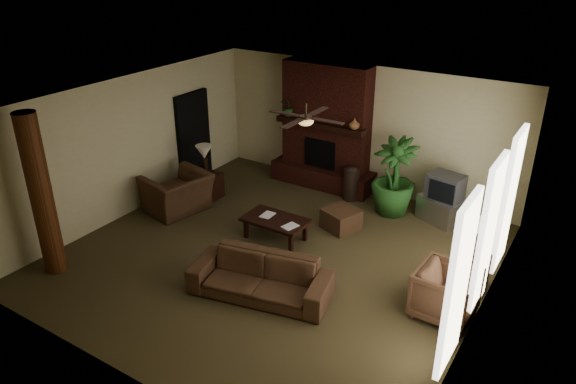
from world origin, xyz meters
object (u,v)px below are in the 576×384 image
Objects in this scene: floor_vase at (351,181)px; coffee_table at (275,221)px; sofa at (260,271)px; tv_stand at (440,210)px; side_table_left at (208,186)px; lamp_right at (475,231)px; ottoman at (341,219)px; armchair_right at (446,291)px; armchair_left at (177,187)px; lamp_left at (204,154)px; floor_plant at (393,192)px; side_table_right at (469,270)px; log_column at (41,196)px.

coffee_table is at bearing -100.41° from floor_vase.
sofa is 2.62× the size of tv_stand.
tv_stand is (1.61, 3.98, -0.19)m from sofa.
coffee_table is 2.18× the size of side_table_left.
ottoman is at bearing 167.45° from lamp_right.
armchair_right is 0.73× the size of coffee_table.
armchair_left reaches higher than coffee_table.
floor_vase is at bearing 79.59° from coffee_table.
sofa is 3.42× the size of lamp_right.
coffee_table is (-3.41, 0.56, -0.07)m from armchair_right.
ottoman is 1.38m from floor_vase.
sofa is 2.83m from armchair_right.
lamp_left is at bearing 79.69° from armchair_right.
coffee_table is 1.56× the size of floor_vase.
lamp_right reaches higher than side_table_left.
side_table_left is (-3.67, -1.48, -0.17)m from floor_plant.
side_table_right is at bearing 7.46° from coffee_table.
sofa is at bearing 114.06° from armchair_right.
armchair_left is 1.90× the size of lamp_left.
tv_stand is at bearing 119.61° from lamp_right.
floor_plant is at bearing 133.11° from armchair_left.
log_column is 3.19× the size of armchair_right.
floor_plant is (0.99, -0.10, 0.02)m from floor_vase.
armchair_left reaches higher than armchair_right.
ottoman is 0.78× the size of floor_vase.
floor_plant is at bearing 21.63° from lamp_left.
lamp_right is at bearing -12.55° from ottoman.
lamp_right is (6.10, 3.33, -0.40)m from log_column.
tv_stand is 1.10× the size of floor_vase.
sofa reaches higher than tv_stand.
armchair_left is at bearing -139.21° from floor_vase.
side_table_right is (6.10, 3.34, -1.12)m from log_column.
lamp_right is (5.86, 0.54, 0.46)m from armchair_left.
tv_stand is at bearing 21.65° from armchair_right.
lamp_left is at bearing -179.41° from side_table_left.
side_table_left is at bearing -174.66° from ottoman.
floor_vase is 0.48× the size of floor_plant.
lamp_right reaches higher than side_table_right.
armchair_left reaches higher than tv_stand.
sofa is at bearing -88.29° from tv_stand.
lamp_right is at bearing -2.90° from lamp_left.
floor_vase is (-1.96, -0.05, 0.18)m from tv_stand.
armchair_left is 5.89m from side_table_right.
floor_plant is (1.42, 2.22, 0.08)m from coffee_table.
floor_plant is (4.03, 5.10, -0.95)m from log_column.
lamp_left reaches higher than armchair_right.
lamp_left is 5.80m from lamp_right.
lamp_left reaches higher than floor_vase.
lamp_left is (0.06, 0.83, 0.46)m from armchair_left.
log_column is 7.05m from side_table_right.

